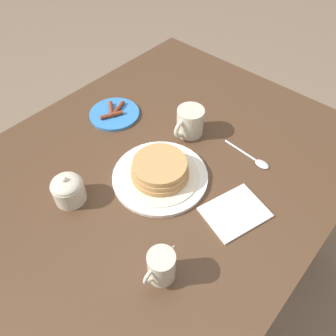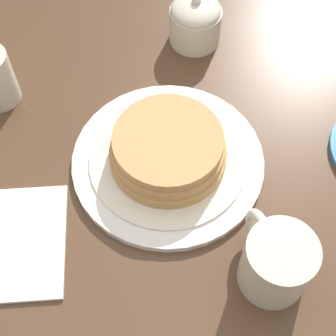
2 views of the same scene
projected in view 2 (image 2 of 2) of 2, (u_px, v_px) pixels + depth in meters
ground_plane at (184, 311)px, 1.38m from camera, size 8.00×8.00×0.00m
dining_table at (194, 205)px, 0.85m from camera, size 1.25×0.98×0.74m
pancake_plate at (168, 154)px, 0.74m from camera, size 0.28×0.28×0.07m
coffee_mug at (276, 261)px, 0.63m from camera, size 0.12×0.09×0.09m
sugar_bowl at (195, 21)px, 0.85m from camera, size 0.09×0.09×0.09m
napkin at (18, 242)px, 0.69m from camera, size 0.19×0.17×0.01m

